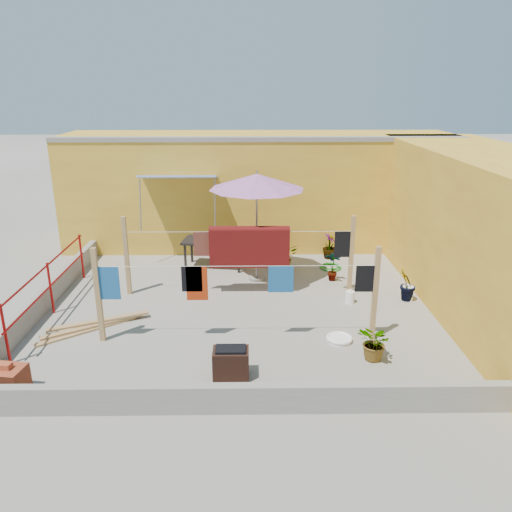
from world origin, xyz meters
name	(u,v)px	position (x,y,z in m)	size (l,w,h in m)	color
ground	(239,308)	(0.00, 0.00, 0.00)	(80.00, 80.00, 0.00)	#9E998E
wall_back	(258,189)	(0.50, 4.69, 1.61)	(11.00, 3.27, 3.21)	gold
wall_right	(493,235)	(5.20, 0.00, 1.60)	(2.40, 9.00, 3.20)	gold
parapet_front	(234,399)	(0.00, -3.58, 0.22)	(8.30, 0.16, 0.44)	gray
parapet_left	(45,299)	(-4.08, 0.00, 0.22)	(0.16, 7.30, 0.44)	gray
red_railing	(49,280)	(-3.85, -0.20, 0.72)	(0.05, 4.20, 1.10)	maroon
clothesline_rig	(247,253)	(0.18, 0.53, 1.06)	(5.09, 2.35, 1.80)	tan
patio_umbrella	(257,182)	(0.40, 1.62, 2.39)	(2.49, 2.49, 2.66)	gray
outdoor_table	(214,243)	(-0.68, 2.52, 0.67)	(1.68, 1.02, 0.74)	black
brick_stack	(5,380)	(-3.51, -3.07, 0.22)	(0.65, 0.52, 0.52)	#A74426
lumber_pile	(93,326)	(-2.82, -0.93, 0.06)	(1.89, 1.33, 0.13)	tan
brazier	(231,363)	(-0.08, -2.65, 0.25)	(0.58, 0.39, 0.52)	black
white_basin	(339,339)	(1.88, -1.49, 0.04)	(0.49, 0.49, 0.08)	white
water_jug_a	(408,293)	(3.70, 0.36, 0.16)	(0.24, 0.24, 0.37)	white
water_jug_b	(350,297)	(2.40, 0.22, 0.14)	(0.20, 0.20, 0.31)	white
green_hose	(331,267)	(2.32, 2.38, 0.04)	(0.56, 0.56, 0.08)	#1B7D1C
plant_back_a	(284,257)	(1.11, 2.26, 0.36)	(0.64, 0.55, 0.71)	#1E5B1A
plant_back_b	(330,246)	(2.41, 3.20, 0.34)	(0.38, 0.38, 0.68)	#1E5B1A
plant_right_a	(333,266)	(2.24, 1.53, 0.37)	(0.39, 0.27, 0.74)	#1E5B1A
plant_right_b	(407,285)	(3.65, 0.32, 0.37)	(0.41, 0.33, 0.75)	#1E5B1A
plant_right_c	(376,343)	(2.37, -2.17, 0.32)	(0.58, 0.51, 0.65)	#1E5B1A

